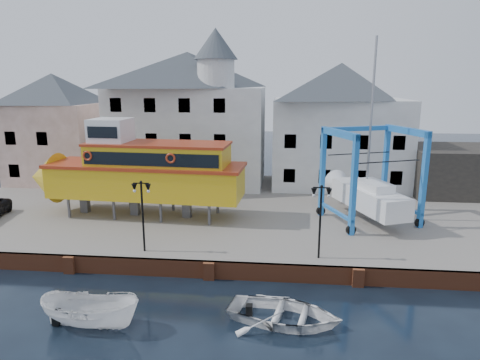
# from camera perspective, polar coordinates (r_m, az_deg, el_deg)

# --- Properties ---
(ground) EXTENTS (140.00, 140.00, 0.00)m
(ground) POSITION_cam_1_polar(r_m,az_deg,el_deg) (24.23, -4.12, -13.03)
(ground) COLOR black
(ground) RESTS_ON ground
(hardstanding) EXTENTS (44.00, 22.00, 1.00)m
(hardstanding) POSITION_cam_1_polar(r_m,az_deg,el_deg) (34.18, -1.00, -4.15)
(hardstanding) COLOR slate
(hardstanding) RESTS_ON ground
(quay_wall) EXTENTS (44.00, 0.47, 1.00)m
(quay_wall) POSITION_cam_1_polar(r_m,az_deg,el_deg) (24.11, -4.10, -11.85)
(quay_wall) COLOR brown
(quay_wall) RESTS_ON ground
(building_pink) EXTENTS (8.00, 7.00, 10.30)m
(building_pink) POSITION_cam_1_polar(r_m,az_deg,el_deg) (45.28, -23.30, 6.37)
(building_pink) COLOR tan
(building_pink) RESTS_ON hardstanding
(building_white_main) EXTENTS (14.00, 8.30, 14.00)m
(building_white_main) POSITION_cam_1_polar(r_m,az_deg,el_deg) (40.88, -6.67, 8.41)
(building_white_main) COLOR silver
(building_white_main) RESTS_ON hardstanding
(building_white_right) EXTENTS (12.00, 8.00, 11.20)m
(building_white_right) POSITION_cam_1_polar(r_m,az_deg,el_deg) (40.93, 13.04, 7.12)
(building_white_right) COLOR silver
(building_white_right) RESTS_ON hardstanding
(shed_dark) EXTENTS (8.00, 7.00, 4.00)m
(shed_dark) POSITION_cam_1_polar(r_m,az_deg,el_deg) (41.99, 26.78, 1.21)
(shed_dark) COLOR #262421
(shed_dark) RESTS_ON hardstanding
(lamp_post_left) EXTENTS (1.12, 0.32, 4.20)m
(lamp_post_left) POSITION_cam_1_polar(r_m,az_deg,el_deg) (24.80, -12.96, -2.39)
(lamp_post_left) COLOR black
(lamp_post_left) RESTS_ON hardstanding
(lamp_post_right) EXTENTS (1.12, 0.32, 4.20)m
(lamp_post_right) POSITION_cam_1_polar(r_m,az_deg,el_deg) (23.62, 10.74, -3.06)
(lamp_post_right) COLOR black
(lamp_post_right) RESTS_ON hardstanding
(tour_boat) EXTENTS (16.35, 4.82, 7.03)m
(tour_boat) POSITION_cam_1_polar(r_m,az_deg,el_deg) (31.75, -14.02, 1.21)
(tour_boat) COLOR #59595E
(tour_boat) RESTS_ON hardstanding
(travel_lift) EXTENTS (7.10, 8.47, 12.51)m
(travel_lift) POSITION_cam_1_polar(r_m,az_deg,el_deg) (31.64, 16.18, -1.23)
(travel_lift) COLOR #1C77B6
(travel_lift) RESTS_ON hardstanding
(motorboat_a) EXTENTS (4.66, 1.98, 1.76)m
(motorboat_a) POSITION_cam_1_polar(r_m,az_deg,el_deg) (21.10, -19.16, -18.05)
(motorboat_a) COLOR white
(motorboat_a) RESTS_ON ground
(motorboat_b) EXTENTS (5.76, 4.62, 1.06)m
(motorboat_b) POSITION_cam_1_polar(r_m,az_deg,el_deg) (20.51, 5.92, -18.29)
(motorboat_b) COLOR white
(motorboat_b) RESTS_ON ground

